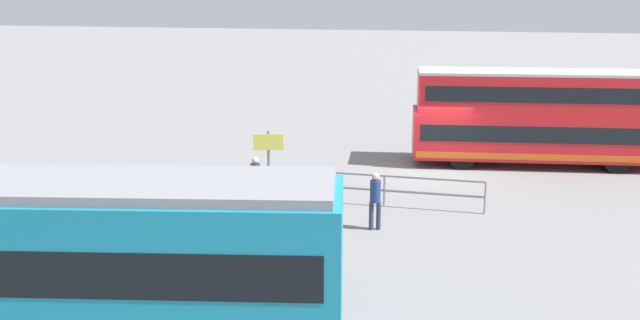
% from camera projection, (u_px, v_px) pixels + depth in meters
% --- Properties ---
extents(ground_plane, '(160.00, 160.00, 0.00)m').
position_uv_depth(ground_plane, '(438.00, 173.00, 28.28)').
color(ground_plane, gray).
extents(double_decker_bus, '(10.23, 3.26, 3.79)m').
position_uv_depth(double_decker_bus, '(541.00, 117.00, 29.02)').
color(double_decker_bus, red).
rests_on(double_decker_bus, ground).
extents(pedestrian_near_railing, '(0.40, 0.40, 1.71)m').
position_uv_depth(pedestrian_near_railing, '(256.00, 178.00, 23.76)').
color(pedestrian_near_railing, black).
rests_on(pedestrian_near_railing, ground).
extents(pedestrian_crossing, '(0.40, 0.40, 1.75)m').
position_uv_depth(pedestrian_crossing, '(375.00, 197.00, 21.64)').
color(pedestrian_crossing, '#33384C').
rests_on(pedestrian_crossing, ground).
extents(pedestrian_railing, '(6.53, 0.43, 1.08)m').
position_uv_depth(pedestrian_railing, '(384.00, 185.00, 23.91)').
color(pedestrian_railing, gray).
rests_on(pedestrian_railing, ground).
extents(info_sign, '(1.00, 0.32, 2.29)m').
position_uv_depth(info_sign, '(269.00, 152.00, 24.88)').
color(info_sign, slate).
rests_on(info_sign, ground).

